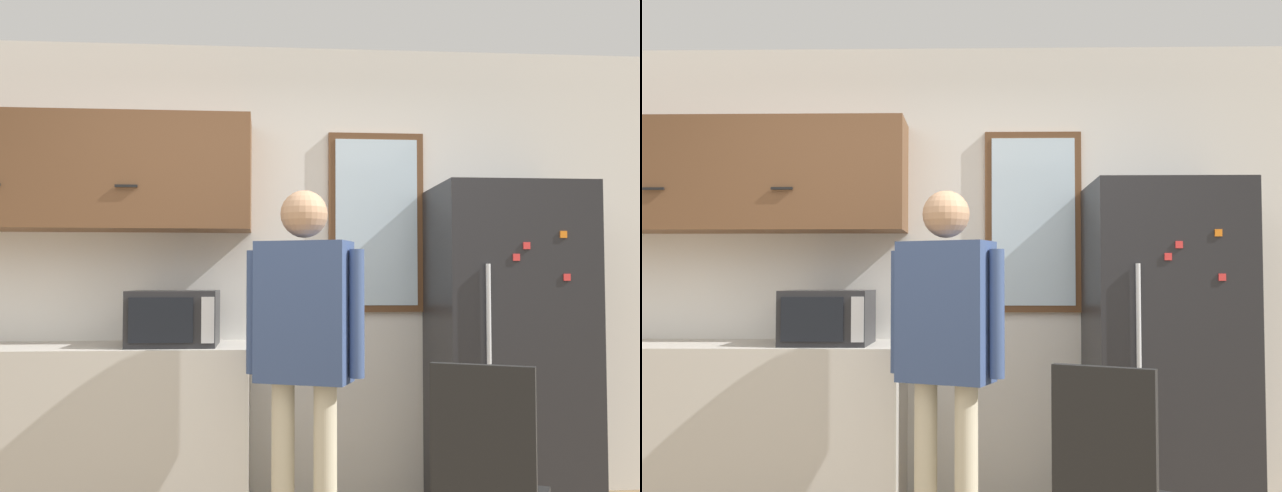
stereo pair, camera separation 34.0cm
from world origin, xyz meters
TOP-DOWN VIEW (x-y plane):
  - back_wall at (0.00, 1.98)m, footprint 6.00×0.06m
  - counter at (-1.17, 1.65)m, footprint 2.06×0.61m
  - upper_cabinets at (-1.17, 1.77)m, footprint 2.06×0.38m
  - microwave at (-0.55, 1.61)m, footprint 0.47×0.42m
  - person at (0.12, 1.07)m, footprint 0.55×0.37m
  - refrigerator at (1.29, 1.60)m, footprint 0.81×0.72m
  - chair at (0.76, 0.29)m, footprint 0.54×0.54m
  - window at (0.61, 1.94)m, footprint 0.58×0.05m

SIDE VIEW (x-z plane):
  - counter at x=-1.17m, z-range 0.00..0.93m
  - chair at x=0.76m, z-range 0.05..1.03m
  - refrigerator at x=1.29m, z-range 0.00..1.82m
  - person at x=0.12m, z-range 0.19..1.91m
  - microwave at x=-0.55m, z-range 0.93..1.23m
  - back_wall at x=0.00m, z-range 0.00..2.70m
  - window at x=0.61m, z-range 1.10..2.18m
  - upper_cabinets at x=-1.17m, z-range 1.57..2.22m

